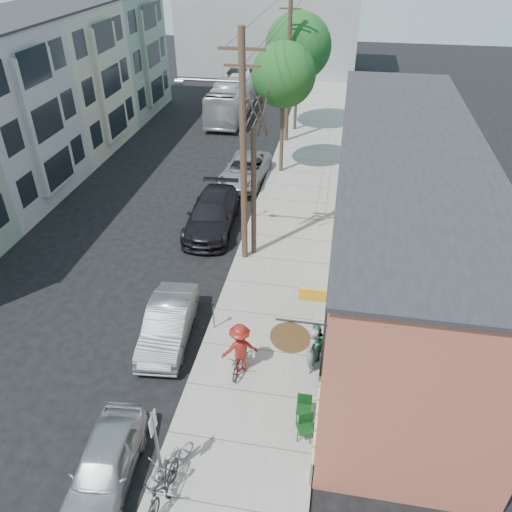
% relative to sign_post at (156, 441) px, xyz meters
% --- Properties ---
extents(ground, '(120.00, 120.00, 0.00)m').
position_rel_sign_post_xyz_m(ground, '(-2.35, 5.51, -1.83)').
color(ground, black).
extents(sidewalk, '(4.50, 58.00, 0.15)m').
position_rel_sign_post_xyz_m(sidewalk, '(1.90, 16.51, -1.76)').
color(sidewalk, '#99978D').
rests_on(sidewalk, ground).
extents(cafe_building, '(6.60, 20.20, 6.61)m').
position_rel_sign_post_xyz_m(cafe_building, '(6.64, 10.51, 1.47)').
color(cafe_building, '#B95C45').
rests_on(cafe_building, ground).
extents(apartment_row, '(6.30, 32.00, 9.00)m').
position_rel_sign_post_xyz_m(apartment_row, '(-14.20, 19.51, 2.67)').
color(apartment_row, gray).
rests_on(apartment_row, ground).
extents(end_cap_building, '(18.00, 8.00, 12.00)m').
position_rel_sign_post_xyz_m(end_cap_building, '(-4.35, 47.51, 4.17)').
color(end_cap_building, '#A3A39E').
rests_on(end_cap_building, ground).
extents(sign_post, '(0.07, 0.45, 2.80)m').
position_rel_sign_post_xyz_m(sign_post, '(0.00, 0.00, 0.00)').
color(sign_post, slate).
rests_on(sign_post, sidewalk).
extents(parking_meter_near, '(0.14, 0.14, 1.24)m').
position_rel_sign_post_xyz_m(parking_meter_near, '(-0.10, 6.40, -0.85)').
color(parking_meter_near, slate).
rests_on(parking_meter_near, sidewalk).
extents(parking_meter_far, '(0.14, 0.14, 1.24)m').
position_rel_sign_post_xyz_m(parking_meter_far, '(-0.10, 15.39, -0.85)').
color(parking_meter_far, slate).
rests_on(parking_meter_far, sidewalk).
extents(utility_pole_near, '(3.57, 0.28, 10.00)m').
position_rel_sign_post_xyz_m(utility_pole_near, '(0.04, 11.49, 3.58)').
color(utility_pole_near, '#503A28').
rests_on(utility_pole_near, sidewalk).
extents(utility_pole_far, '(1.80, 0.28, 10.00)m').
position_rel_sign_post_xyz_m(utility_pole_far, '(0.10, 26.88, 3.51)').
color(utility_pole_far, '#503A28').
rests_on(utility_pole_far, sidewalk).
extents(tree_bare, '(0.24, 0.24, 6.10)m').
position_rel_sign_post_xyz_m(tree_bare, '(0.45, 11.93, 1.37)').
color(tree_bare, '#44392C').
rests_on(tree_bare, sidewalk).
extents(tree_leafy_mid, '(3.67, 3.67, 7.71)m').
position_rel_sign_post_xyz_m(tree_leafy_mid, '(0.45, 21.53, 4.17)').
color(tree_leafy_mid, '#44392C').
rests_on(tree_leafy_mid, sidewalk).
extents(tree_leafy_far, '(4.63, 4.63, 8.22)m').
position_rel_sign_post_xyz_m(tree_leafy_far, '(0.45, 29.35, 4.21)').
color(tree_leafy_far, '#44392C').
rests_on(tree_leafy_far, sidewalk).
extents(patio_chair_a, '(0.50, 0.50, 0.88)m').
position_rel_sign_post_xyz_m(patio_chair_a, '(3.70, 2.74, -1.24)').
color(patio_chair_a, '#0F3813').
rests_on(patio_chair_a, sidewalk).
extents(patio_chair_b, '(0.65, 0.65, 0.88)m').
position_rel_sign_post_xyz_m(patio_chair_b, '(3.80, 2.04, -1.24)').
color(patio_chair_b, '#0F3813').
rests_on(patio_chair_b, sidewalk).
extents(patron_grey, '(0.53, 0.73, 1.85)m').
position_rel_sign_post_xyz_m(patron_grey, '(3.74, 4.85, -0.76)').
color(patron_grey, gray).
rests_on(patron_grey, sidewalk).
extents(patron_green, '(0.75, 0.87, 1.54)m').
position_rel_sign_post_xyz_m(patron_green, '(3.84, 5.41, -0.91)').
color(patron_green, '#30794F').
rests_on(patron_green, sidewalk).
extents(cyclist, '(1.46, 1.18, 1.97)m').
position_rel_sign_post_xyz_m(cyclist, '(1.33, 4.46, -0.70)').
color(cyclist, maroon).
rests_on(cyclist, sidewalk).
extents(cyclist_bike, '(0.71, 1.68, 0.86)m').
position_rel_sign_post_xyz_m(cyclist_bike, '(1.33, 4.46, -1.25)').
color(cyclist_bike, black).
rests_on(cyclist_bike, sidewalk).
extents(parked_bike_a, '(0.79, 2.00, 1.17)m').
position_rel_sign_post_xyz_m(parked_bike_a, '(0.26, -0.57, -1.10)').
color(parked_bike_a, black).
rests_on(parked_bike_a, sidewalk).
extents(parked_bike_b, '(1.40, 1.86, 0.93)m').
position_rel_sign_post_xyz_m(parked_bike_b, '(0.20, 0.24, -1.22)').
color(parked_bike_b, slate).
rests_on(parked_bike_b, sidewalk).
extents(car_0, '(1.95, 4.10, 1.35)m').
position_rel_sign_post_xyz_m(car_0, '(-1.55, -0.22, -1.16)').
color(car_0, '#9FA4A7').
rests_on(car_0, ground).
extents(car_1, '(1.94, 4.53, 1.45)m').
position_rel_sign_post_xyz_m(car_1, '(-1.67, 5.69, -1.11)').
color(car_1, '#9DA0A4').
rests_on(car_1, ground).
extents(car_2, '(2.58, 5.74, 1.64)m').
position_rel_sign_post_xyz_m(car_2, '(-2.10, 14.02, -1.01)').
color(car_2, black).
rests_on(car_2, ground).
extents(car_3, '(2.76, 5.38, 1.45)m').
position_rel_sign_post_xyz_m(car_3, '(-1.55, 19.95, -1.11)').
color(car_3, '#A5A8AC').
rests_on(car_3, ground).
extents(bus, '(2.51, 10.55, 2.94)m').
position_rel_sign_post_xyz_m(bus, '(-4.99, 32.52, -0.36)').
color(bus, white).
rests_on(bus, ground).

